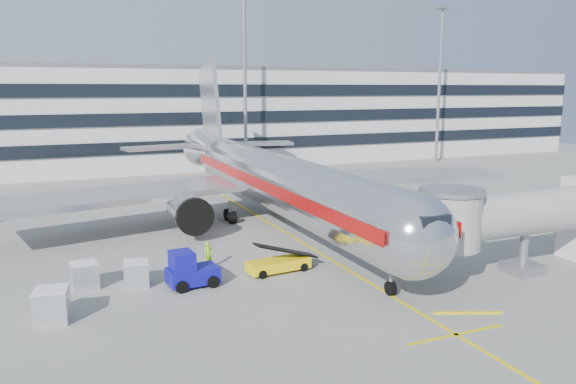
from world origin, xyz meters
name	(u,v)px	position (x,y,z in m)	size (l,w,h in m)	color
ground	(329,259)	(0.00, 0.00, 0.00)	(180.00, 180.00, 0.00)	gray
lead_in_line	(278,228)	(0.00, 10.00, 0.01)	(0.25, 70.00, 0.01)	yellow
stop_bar	(456,335)	(0.00, -14.00, 0.01)	(6.00, 0.25, 0.01)	yellow
main_jet	(271,179)	(0.00, 11.72, 4.23)	(50.95, 48.70, 16.06)	silver
jet_bridge	(545,215)	(12.18, -8.00, 3.87)	(17.80, 4.50, 7.00)	silver
terminal	(168,116)	(0.00, 57.95, 7.80)	(150.00, 24.25, 15.60)	silver
light_mast_centre	(245,70)	(8.00, 42.00, 14.88)	(2.40, 1.20, 25.45)	gray
light_mast_east	(440,72)	(42.00, 42.00, 14.88)	(2.40, 1.20, 25.45)	gray
belt_loader	(278,263)	(-4.58, -1.27, 0.62)	(4.65, 2.03, 2.19)	yellow
baggage_tug	(190,271)	(-10.79, -1.75, 1.02)	(3.27, 2.24, 2.35)	#0F0D94
cargo_container_left	(52,305)	(-18.83, -4.15, 0.92)	(1.97, 1.97, 1.83)	silver
cargo_container_right	(84,275)	(-16.89, 0.59, 0.83)	(1.67, 1.67, 1.65)	silver
cargo_container_front	(136,274)	(-13.84, -0.26, 0.81)	(1.71, 1.71, 1.61)	silver
ramp_worker	(208,255)	(-8.76, 1.25, 0.97)	(0.70, 0.46, 1.93)	#9FF519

